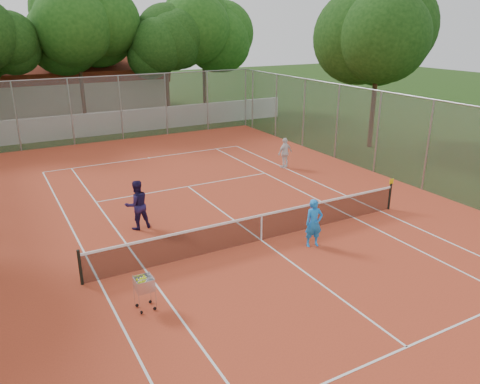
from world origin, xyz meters
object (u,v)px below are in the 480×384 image
clubhouse (56,86)px  player_far_left (137,205)px  player_far_right (285,153)px  tennis_net (261,227)px  ball_hopper (145,292)px  player_near (314,223)px

clubhouse → player_far_left: size_ratio=9.06×
player_far_left → player_far_right: size_ratio=1.17×
tennis_net → player_far_left: bearing=138.1°
tennis_net → ball_hopper: 5.15m
tennis_net → clubhouse: bearing=93.9°
clubhouse → player_far_left: (-1.35, -25.99, -1.27)m
tennis_net → clubhouse: 29.12m
clubhouse → player_near: size_ratio=10.10×
clubhouse → player_far_left: 26.06m
player_far_left → clubhouse: bearing=-96.1°
clubhouse → ball_hopper: bearing=-95.0°
clubhouse → ball_hopper: size_ratio=16.58×
player_near → ball_hopper: (-6.03, -0.87, -0.32)m
player_far_left → ball_hopper: (-1.39, -5.04, -0.41)m
tennis_net → player_far_left: player_far_left is taller
player_far_right → tennis_net: bearing=39.6°
player_far_left → ball_hopper: 5.25m
player_near → player_far_left: 6.24m
tennis_net → player_far_left: 4.52m
clubhouse → player_far_right: 23.50m
player_far_right → clubhouse: bearing=-82.4°
player_near → player_far_right: player_near is taller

